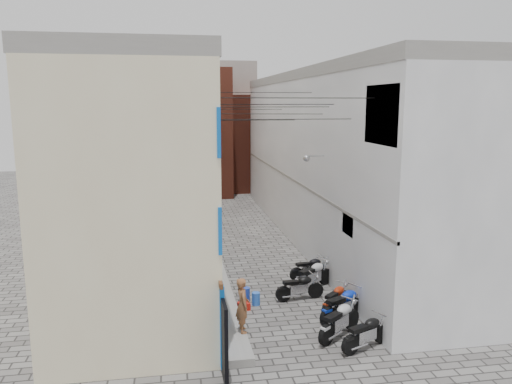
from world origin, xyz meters
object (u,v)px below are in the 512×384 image
motorcycle_b (340,319)px  water_jug_far (245,295)px  motorcycle_d (336,297)px  motorcycle_f (313,274)px  water_jug_near (256,299)px  motorcycle_c (344,303)px  person_b (208,255)px  motorcycle_g (311,267)px  person_a (243,305)px  red_crate (244,306)px  motorcycle_e (300,286)px  motorcycle_a (367,331)px

motorcycle_b → water_jug_far: bearing=179.0°
motorcycle_d → water_jug_far: 3.38m
motorcycle_f → water_jug_near: size_ratio=4.55×
motorcycle_b → motorcycle_c: (0.55, 1.12, 0.01)m
water_jug_near → person_b: bearing=116.7°
motorcycle_g → water_jug_near: 3.56m
motorcycle_b → person_b: size_ratio=1.32×
water_jug_near → motorcycle_g: bearing=39.6°
motorcycle_b → motorcycle_f: (0.35, 4.17, 0.00)m
motorcycle_g → water_jug_far: motorcycle_g is taller
motorcycle_c → motorcycle_d: (0.00, 0.83, -0.11)m
motorcycle_f → person_a: 5.10m
motorcycle_g → red_crate: (-3.23, -2.61, -0.41)m
motorcycle_e → person_a: size_ratio=1.09×
motorcycle_c → motorcycle_d: size_ratio=1.21×
motorcycle_c → motorcycle_g: bearing=152.2°
person_a → motorcycle_f: bearing=-45.9°
motorcycle_d → water_jug_near: bearing=-152.7°
motorcycle_e → motorcycle_b: bearing=2.0°
motorcycle_e → person_b: (-3.23, 2.83, 0.51)m
person_b → motorcycle_g: bearing=-78.4°
motorcycle_b → water_jug_far: size_ratio=3.93×
motorcycle_c → water_jug_near: 3.33m
motorcycle_c → water_jug_near: size_ratio=4.61×
motorcycle_b → water_jug_near: size_ratio=4.53×
motorcycle_e → motorcycle_g: motorcycle_e is taller
water_jug_near → motorcycle_d: bearing=-20.8°
motorcycle_d → motorcycle_f: (-0.19, 2.23, 0.10)m
motorcycle_a → water_jug_near: (-2.73, 3.87, -0.33)m
motorcycle_d → person_b: (-4.25, 4.06, 0.54)m
motorcycle_g → motorcycle_a: bearing=-9.5°
motorcycle_b → motorcycle_f: size_ratio=1.00×
motorcycle_c → motorcycle_g: motorcycle_c is taller
motorcycle_d → red_crate: size_ratio=4.30×
motorcycle_c → red_crate: size_ratio=5.20×
motorcycle_g → motorcycle_f: bearing=-19.6°
water_jug_far → water_jug_near: bearing=-46.2°
motorcycle_c → motorcycle_f: size_ratio=1.01×
water_jug_near → red_crate: water_jug_near is taller
motorcycle_a → motorcycle_b: (-0.55, 0.89, 0.06)m
motorcycle_b → motorcycle_c: motorcycle_c is taller
person_b → water_jug_far: person_b is taller
motorcycle_c → motorcycle_f: (-0.19, 3.06, -0.01)m
motorcycle_d → water_jug_far: bearing=-156.3°
motorcycle_b → motorcycle_e: bearing=150.3°
motorcycle_f → person_a: bearing=-74.2°
person_a → motorcycle_e: bearing=-46.8°
motorcycle_g → water_jug_far: (-3.07, -1.90, -0.27)m
motorcycle_e → motorcycle_f: size_ratio=0.88×
motorcycle_d → motorcycle_c: bearing=-41.9°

